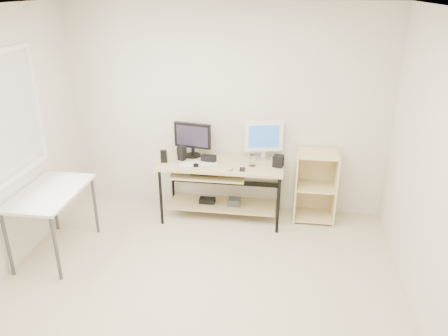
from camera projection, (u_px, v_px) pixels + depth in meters
name	position (u px, v px, depth m)	size (l,w,h in m)	color
room	(176.00, 171.00, 3.65)	(4.01, 4.01, 2.62)	beige
desk	(220.00, 178.00, 5.41)	(1.50, 0.65, 0.75)	tan
side_table	(50.00, 198.00, 4.62)	(0.60, 1.00, 0.75)	silver
shelf_unit	(315.00, 185.00, 5.43)	(0.50, 0.40, 0.90)	beige
black_monitor	(193.00, 138.00, 5.42)	(0.48, 0.20, 0.43)	black
white_imac	(264.00, 137.00, 5.33)	(0.47, 0.15, 0.50)	silver
keyboard	(198.00, 164.00, 5.27)	(0.46, 0.13, 0.02)	silver
mouse	(231.00, 168.00, 5.12)	(0.06, 0.10, 0.04)	#AFAFB4
center_speaker	(209.00, 159.00, 5.32)	(0.18, 0.08, 0.09)	black
speaker_left	(182.00, 153.00, 5.37)	(0.12, 0.12, 0.18)	black
speaker_right	(278.00, 161.00, 5.19)	(0.11, 0.11, 0.14)	black
audio_controller	(164.00, 156.00, 5.31)	(0.08, 0.05, 0.16)	black
volume_puck	(196.00, 165.00, 5.21)	(0.07, 0.07, 0.03)	black
smartphone	(242.00, 169.00, 5.12)	(0.06, 0.12, 0.01)	black
coaster	(252.00, 166.00, 5.22)	(0.09, 0.09, 0.01)	olive
drinking_glass	(252.00, 160.00, 5.19)	(0.07, 0.07, 0.14)	white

